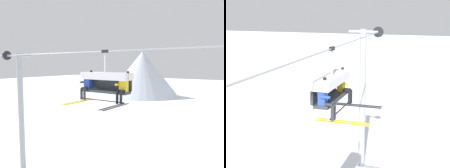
% 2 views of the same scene
% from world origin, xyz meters
% --- Properties ---
extents(mountain_peak_west, '(16.18, 16.18, 10.10)m').
position_xyz_m(mountain_peak_west, '(-16.86, 36.73, 5.05)').
color(mountain_peak_west, silver).
rests_on(mountain_peak_west, ground_plane).
extents(lift_tower_near, '(0.36, 1.88, 8.00)m').
position_xyz_m(lift_tower_near, '(-6.97, -0.02, 4.16)').
color(lift_tower_near, '#9EA3A8').
rests_on(lift_tower_near, ground_plane).
extents(lift_cable, '(16.98, 0.05, 0.05)m').
position_xyz_m(lift_cable, '(0.52, -0.80, 7.72)').
color(lift_cable, '#9EA3A8').
extents(chairlift_chair, '(2.29, 0.74, 2.09)m').
position_xyz_m(chairlift_chair, '(0.51, -0.73, 6.54)').
color(chairlift_chair, '#33383D').
extents(skier_blue, '(0.48, 1.70, 1.34)m').
position_xyz_m(skier_blue, '(-0.42, -0.94, 6.27)').
color(skier_blue, '#2847B7').
extents(skier_yellow, '(0.48, 1.70, 1.34)m').
position_xyz_m(skier_yellow, '(1.45, -0.94, 6.27)').
color(skier_yellow, yellow).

